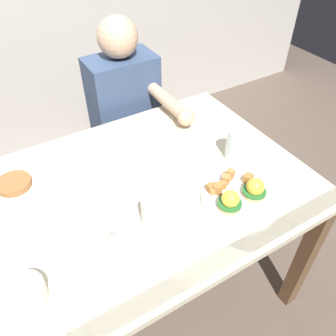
# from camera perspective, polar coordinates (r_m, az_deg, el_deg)

# --- Properties ---
(ground_plane) EXTENTS (6.00, 6.00, 0.00)m
(ground_plane) POSITION_cam_1_polar(r_m,az_deg,el_deg) (1.86, -2.71, -19.28)
(ground_plane) COLOR brown
(dining_table) EXTENTS (1.20, 0.90, 0.74)m
(dining_table) POSITION_cam_1_polar(r_m,az_deg,el_deg) (1.35, -3.56, -6.07)
(dining_table) COLOR beige
(dining_table) RESTS_ON ground_plane
(eggs_benedict_plate) EXTENTS (0.27, 0.27, 0.09)m
(eggs_benedict_plate) POSITION_cam_1_polar(r_m,az_deg,el_deg) (1.22, 11.89, -4.71)
(eggs_benedict_plate) COLOR white
(eggs_benedict_plate) RESTS_ON dining_table
(fruit_bowl) EXTENTS (0.12, 0.12, 0.06)m
(fruit_bowl) POSITION_cam_1_polar(r_m,az_deg,el_deg) (1.05, -23.08, -18.80)
(fruit_bowl) COLOR white
(fruit_bowl) RESTS_ON dining_table
(coffee_mug) EXTENTS (0.11, 0.08, 0.09)m
(coffee_mug) POSITION_cam_1_polar(r_m,az_deg,el_deg) (1.06, -11.73, -12.01)
(coffee_mug) COLOR white
(coffee_mug) RESTS_ON dining_table
(fork) EXTENTS (0.15, 0.06, 0.00)m
(fork) POSITION_cam_1_polar(r_m,az_deg,el_deg) (1.56, 5.67, 6.74)
(fork) COLOR silver
(fork) RESTS_ON dining_table
(water_glass_near) EXTENTS (0.08, 0.08, 0.13)m
(water_glass_near) POSITION_cam_1_polar(r_m,az_deg,el_deg) (1.38, 11.26, 3.56)
(water_glass_near) COLOR silver
(water_glass_near) RESTS_ON dining_table
(water_glass_far) EXTENTS (0.07, 0.07, 0.11)m
(water_glass_far) POSITION_cam_1_polar(r_m,az_deg,el_deg) (1.11, -2.57, -7.62)
(water_glass_far) COLOR silver
(water_glass_far) RESTS_ON dining_table
(side_plate) EXTENTS (0.20, 0.20, 0.04)m
(side_plate) POSITION_cam_1_polar(r_m,az_deg,el_deg) (1.37, -24.29, -2.69)
(side_plate) COLOR white
(side_plate) RESTS_ON dining_table
(diner_person) EXTENTS (0.34, 0.54, 1.14)m
(diner_person) POSITION_cam_1_polar(r_m,az_deg,el_deg) (1.83, -6.72, 8.98)
(diner_person) COLOR #33333D
(diner_person) RESTS_ON ground_plane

